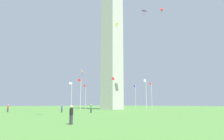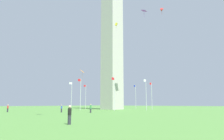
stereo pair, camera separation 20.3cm
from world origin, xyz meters
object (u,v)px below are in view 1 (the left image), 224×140
Objects in this scene: flagpole_e at (146,93)px; flagpole_s at (135,96)px; person_red_shirt at (8,108)px; flagpole_n at (81,93)px; flagpole_sw at (110,96)px; kite_orange_diamond at (82,72)px; flagpole_se at (152,95)px; kite_purple_diamond at (144,11)px; flagpole_w at (85,96)px; kite_red_delta at (162,10)px; person_black_shirt at (71,115)px; obelisk_monument at (112,36)px; person_green_shirt at (91,108)px; flagpole_ne at (114,92)px; person_blue_shirt at (62,109)px; kite_yellow_box at (116,24)px; flagpole_nw at (71,94)px.

flagpole_e is 18.68m from flagpole_s.
person_red_shirt is (45.31, -1.41, -4.02)m from flagpole_s.
flagpole_n is at bearing -45.00° from flagpole_e.
flagpole_sw is 5.41× the size of person_red_shirt.
flagpole_se is at bearing 171.22° from kite_orange_diamond.
kite_orange_diamond is at bearing -43.06° from kite_purple_diamond.
flagpole_w is 34.43m from person_red_shirt.
flagpole_sw is at bearing -67.50° from flagpole_s.
flagpole_n is at bearing -59.40° from kite_red_delta.
person_red_shirt is 33.31m from person_black_shirt.
obelisk_monument reaches higher than flagpole_w.
flagpole_se is 27.42m from kite_purple_diamond.
person_green_shirt is 34.33m from kite_red_delta.
kite_red_delta is at bearing 126.77° from flagpole_ne.
person_green_shirt is (-17.10, -16.29, 0.07)m from person_black_shirt.
flagpole_n is 5.40× the size of person_black_shirt.
obelisk_monument reaches higher than person_blue_shirt.
kite_yellow_box reaches higher than kite_orange_diamond.
flagpole_nw is (-3.87, -9.34, 0.00)m from flagpole_n.
kite_orange_diamond is at bearing -24.97° from flagpole_e.
kite_yellow_box reaches higher than flagpole_n.
kite_yellow_box is 0.84× the size of kite_red_delta.
kite_yellow_box is 13.32m from kite_red_delta.
kite_yellow_box is at bearing -43.68° from person_blue_shirt.
flagpole_se is 5.56× the size of person_blue_shirt.
person_black_shirt is 45.77m from kite_purple_diamond.
kite_red_delta is at bearing 136.45° from kite_purple_diamond.
person_green_shirt is at bearing 32.82° from person_black_shirt.
flagpole_se is 3.93× the size of kite_purple_diamond.
kite_orange_diamond reaches higher than flagpole_s.
kite_red_delta is at bearing 105.14° from flagpole_nw.
kite_red_delta is (14.62, 19.95, 22.65)m from flagpole_s.
kite_purple_diamond reaches higher than person_red_shirt.
flagpole_n and flagpole_sw have the same top height.
person_red_shirt reaches higher than person_blue_shirt.
flagpole_nw is 5.41× the size of person_red_shirt.
flagpole_w is 36.11m from person_green_shirt.
flagpole_n is at bearing 0.92° from person_blue_shirt.
kite_yellow_box reaches higher than person_black_shirt.
person_red_shirt is at bearing 66.19° from person_black_shirt.
flagpole_ne is 1.00× the size of flagpole_nw.
flagpole_s is at bearing -155.05° from kite_yellow_box.
flagpole_se is at bearing -175.47° from kite_yellow_box.
flagpole_sw reaches higher than person_red_shirt.
person_blue_shirt is 0.71× the size of kite_purple_diamond.
person_blue_shirt is (34.45, -0.79, -4.04)m from flagpole_se.
person_black_shirt reaches higher than person_blue_shirt.
flagpole_ne and flagpole_se have the same top height.
kite_yellow_box is (-29.40, -20.16, 22.39)m from person_black_shirt.
flagpole_sw is at bearing -157.50° from flagpole_n.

